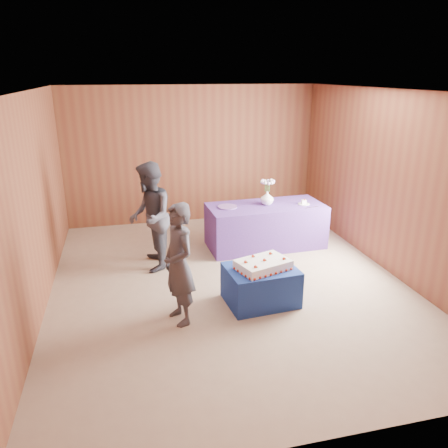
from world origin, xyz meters
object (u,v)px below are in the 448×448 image
object	(u,v)px
cake_table	(261,285)
serving_table	(265,226)
sheet_cake	(263,265)
guest_left	(179,264)
vase	(267,198)
guest_right	(150,217)

from	to	relation	value
cake_table	serving_table	distance (m)	2.03
sheet_cake	guest_left	distance (m)	1.15
sheet_cake	vase	world-z (taller)	vase
vase	guest_left	world-z (taller)	guest_left
serving_table	guest_right	world-z (taller)	guest_right
vase	cake_table	bearing A→B (deg)	-110.57
sheet_cake	vase	distance (m)	2.12
cake_table	guest_left	bearing A→B (deg)	-174.46
vase	guest_left	distance (m)	2.82
vase	guest_left	xyz separation A→B (m)	(-1.83, -2.15, -0.11)
serving_table	sheet_cake	world-z (taller)	serving_table
guest_right	sheet_cake	bearing A→B (deg)	45.75
vase	guest_left	size ratio (longest dim) A/B	0.16
cake_table	sheet_cake	bearing A→B (deg)	-70.12
cake_table	serving_table	world-z (taller)	serving_table
guest_left	guest_right	world-z (taller)	guest_right
sheet_cake	guest_right	size ratio (longest dim) A/B	0.48
guest_left	sheet_cake	bearing A→B (deg)	82.11
serving_table	vase	xyz separation A→B (m)	(0.03, 0.04, 0.49)
serving_table	vase	distance (m)	0.50
serving_table	guest_left	bearing A→B (deg)	-132.50
guest_left	guest_right	size ratio (longest dim) A/B	0.90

